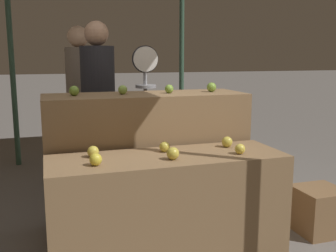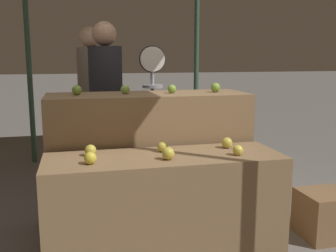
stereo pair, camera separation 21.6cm
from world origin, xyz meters
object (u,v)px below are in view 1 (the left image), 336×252
person_vendor_at_scale (98,98)px  person_customer_left (80,91)px  produce_scale (146,91)px  wooden_crate_side (319,210)px

person_vendor_at_scale → person_customer_left: bearing=-87.7°
person_vendor_at_scale → produce_scale: bearing=157.4°
person_vendor_at_scale → person_customer_left: same height
wooden_crate_side → person_vendor_at_scale: bearing=142.0°
person_vendor_at_scale → wooden_crate_side: person_vendor_at_scale is taller
person_customer_left → wooden_crate_side: bearing=155.1°
person_vendor_at_scale → person_customer_left: (-0.11, 0.70, 0.01)m
produce_scale → wooden_crate_side: bearing=-44.1°
produce_scale → wooden_crate_side: (1.18, -1.15, -0.93)m
produce_scale → person_customer_left: bearing=124.1°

